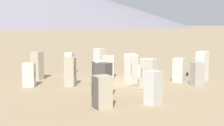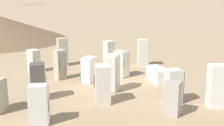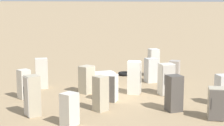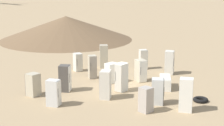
{
  "view_description": "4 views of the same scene",
  "coord_description": "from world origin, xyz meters",
  "px_view_note": "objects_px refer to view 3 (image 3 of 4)",
  "views": [
    {
      "loc": [
        -7.47,
        -17.79,
        3.68
      ],
      "look_at": [
        -0.11,
        0.53,
        1.19
      ],
      "focal_mm": 50.0,
      "sensor_mm": 36.0,
      "label": 1
    },
    {
      "loc": [
        6.22,
        -14.76,
        5.04
      ],
      "look_at": [
        0.37,
        -0.21,
        1.3
      ],
      "focal_mm": 50.0,
      "sensor_mm": 36.0,
      "label": 2
    },
    {
      "loc": [
        -19.47,
        -4.73,
        5.33
      ],
      "look_at": [
        0.08,
        0.36,
        1.79
      ],
      "focal_mm": 60.0,
      "sensor_mm": 36.0,
      "label": 3
    },
    {
      "loc": [
        15.71,
        -18.4,
        7.49
      ],
      "look_at": [
        0.35,
        -1.41,
        1.94
      ],
      "focal_mm": 60.0,
      "sensor_mm": 36.0,
      "label": 4
    }
  ],
  "objects_px": {
    "discarded_fridge_14": "(109,88)",
    "discarded_fridge_15": "(151,70)",
    "discarded_fridge_13": "(70,109)",
    "scrap_tire": "(125,74)",
    "discarded_fridge_12": "(216,104)",
    "discarded_fridge_5": "(101,78)",
    "discarded_fridge_8": "(134,78)",
    "discarded_fridge_3": "(32,96)",
    "discarded_fridge_11": "(174,93)",
    "discarded_fridge_2": "(222,90)",
    "discarded_fridge_0": "(166,79)",
    "discarded_fridge_6": "(87,79)",
    "discarded_fridge_4": "(101,94)",
    "discarded_fridge_9": "(174,72)",
    "discarded_fridge_1": "(42,73)",
    "discarded_fridge_7": "(154,63)",
    "discarded_fridge_10": "(24,84)"
  },
  "relations": [
    {
      "from": "discarded_fridge_13",
      "to": "discarded_fridge_6",
      "type": "bearing_deg",
      "value": 122.19
    },
    {
      "from": "discarded_fridge_0",
      "to": "discarded_fridge_10",
      "type": "height_order",
      "value": "discarded_fridge_0"
    },
    {
      "from": "discarded_fridge_11",
      "to": "discarded_fridge_0",
      "type": "bearing_deg",
      "value": 68.93
    },
    {
      "from": "discarded_fridge_7",
      "to": "discarded_fridge_14",
      "type": "height_order",
      "value": "discarded_fridge_7"
    },
    {
      "from": "discarded_fridge_5",
      "to": "discarded_fridge_9",
      "type": "xyz_separation_m",
      "value": [
        1.7,
        -4.37,
        0.31
      ]
    },
    {
      "from": "discarded_fridge_13",
      "to": "discarded_fridge_14",
      "type": "relative_size",
      "value": 1.0
    },
    {
      "from": "discarded_fridge_2",
      "to": "scrap_tire",
      "type": "height_order",
      "value": "discarded_fridge_2"
    },
    {
      "from": "discarded_fridge_3",
      "to": "discarded_fridge_11",
      "type": "xyz_separation_m",
      "value": [
        2.38,
        -6.17,
        -0.07
      ]
    },
    {
      "from": "discarded_fridge_3",
      "to": "discarded_fridge_5",
      "type": "distance_m",
      "value": 6.94
    },
    {
      "from": "discarded_fridge_11",
      "to": "discarded_fridge_4",
      "type": "bearing_deg",
      "value": 160.22
    },
    {
      "from": "discarded_fridge_14",
      "to": "discarded_fridge_15",
      "type": "height_order",
      "value": "discarded_fridge_15"
    },
    {
      "from": "discarded_fridge_3",
      "to": "discarded_fridge_5",
      "type": "relative_size",
      "value": 1.04
    },
    {
      "from": "discarded_fridge_3",
      "to": "discarded_fridge_9",
      "type": "bearing_deg",
      "value": -80.8
    },
    {
      "from": "discarded_fridge_11",
      "to": "discarded_fridge_5",
      "type": "bearing_deg",
      "value": 103.76
    },
    {
      "from": "discarded_fridge_6",
      "to": "discarded_fridge_7",
      "type": "xyz_separation_m",
      "value": [
        5.48,
        -2.99,
        0.17
      ]
    },
    {
      "from": "discarded_fridge_9",
      "to": "discarded_fridge_12",
      "type": "bearing_deg",
      "value": -154.71
    },
    {
      "from": "discarded_fridge_2",
      "to": "discarded_fridge_4",
      "type": "height_order",
      "value": "discarded_fridge_4"
    },
    {
      "from": "discarded_fridge_3",
      "to": "discarded_fridge_12",
      "type": "relative_size",
      "value": 1.31
    },
    {
      "from": "discarded_fridge_9",
      "to": "discarded_fridge_8",
      "type": "bearing_deg",
      "value": 156.57
    },
    {
      "from": "scrap_tire",
      "to": "discarded_fridge_15",
      "type": "bearing_deg",
      "value": -128.4
    },
    {
      "from": "discarded_fridge_6",
      "to": "discarded_fridge_14",
      "type": "height_order",
      "value": "discarded_fridge_6"
    },
    {
      "from": "discarded_fridge_5",
      "to": "discarded_fridge_6",
      "type": "relative_size",
      "value": 1.16
    },
    {
      "from": "discarded_fridge_2",
      "to": "discarded_fridge_1",
      "type": "bearing_deg",
      "value": 148.36
    },
    {
      "from": "discarded_fridge_1",
      "to": "discarded_fridge_9",
      "type": "height_order",
      "value": "discarded_fridge_1"
    },
    {
      "from": "discarded_fridge_1",
      "to": "discarded_fridge_7",
      "type": "xyz_separation_m",
      "value": [
        5.04,
        -5.96,
        0.05
      ]
    },
    {
      "from": "discarded_fridge_5",
      "to": "discarded_fridge_12",
      "type": "distance_m",
      "value": 8.6
    },
    {
      "from": "discarded_fridge_5",
      "to": "discarded_fridge_0",
      "type": "bearing_deg",
      "value": -145.61
    },
    {
      "from": "discarded_fridge_2",
      "to": "discarded_fridge_14",
      "type": "height_order",
      "value": "discarded_fridge_2"
    },
    {
      "from": "discarded_fridge_12",
      "to": "discarded_fridge_15",
      "type": "relative_size",
      "value": 0.93
    },
    {
      "from": "discarded_fridge_2",
      "to": "discarded_fridge_5",
      "type": "xyz_separation_m",
      "value": [
        2.83,
        7.16,
        -0.38
      ]
    },
    {
      "from": "discarded_fridge_7",
      "to": "discarded_fridge_1",
      "type": "bearing_deg",
      "value": 102.46
    },
    {
      "from": "discarded_fridge_11",
      "to": "scrap_tire",
      "type": "xyz_separation_m",
      "value": [
        7.53,
        4.09,
        -0.75
      ]
    },
    {
      "from": "discarded_fridge_12",
      "to": "discarded_fridge_14",
      "type": "bearing_deg",
      "value": -22.34
    },
    {
      "from": "discarded_fridge_9",
      "to": "discarded_fridge_14",
      "type": "relative_size",
      "value": 1.0
    },
    {
      "from": "discarded_fridge_0",
      "to": "discarded_fridge_5",
      "type": "bearing_deg",
      "value": -52.87
    },
    {
      "from": "discarded_fridge_11",
      "to": "discarded_fridge_13",
      "type": "distance_m",
      "value": 5.15
    },
    {
      "from": "discarded_fridge_5",
      "to": "scrap_tire",
      "type": "height_order",
      "value": "discarded_fridge_5"
    },
    {
      "from": "scrap_tire",
      "to": "discarded_fridge_3",
      "type": "bearing_deg",
      "value": 168.14
    },
    {
      "from": "discarded_fridge_6",
      "to": "discarded_fridge_9",
      "type": "height_order",
      "value": "discarded_fridge_6"
    },
    {
      "from": "discarded_fridge_13",
      "to": "scrap_tire",
      "type": "relative_size",
      "value": 1.55
    },
    {
      "from": "discarded_fridge_2",
      "to": "discarded_fridge_15",
      "type": "height_order",
      "value": "discarded_fridge_2"
    },
    {
      "from": "discarded_fridge_2",
      "to": "discarded_fridge_7",
      "type": "bearing_deg",
      "value": 99.68
    },
    {
      "from": "discarded_fridge_10",
      "to": "discarded_fridge_11",
      "type": "xyz_separation_m",
      "value": [
        -0.25,
        -7.96,
        0.08
      ]
    },
    {
      "from": "discarded_fridge_2",
      "to": "scrap_tire",
      "type": "bearing_deg",
      "value": 111.08
    },
    {
      "from": "discarded_fridge_14",
      "to": "discarded_fridge_12",
      "type": "bearing_deg",
      "value": 167.04
    },
    {
      "from": "discarded_fridge_3",
      "to": "discarded_fridge_6",
      "type": "height_order",
      "value": "discarded_fridge_3"
    },
    {
      "from": "discarded_fridge_0",
      "to": "discarded_fridge_14",
      "type": "xyz_separation_m",
      "value": [
        -2.02,
        2.72,
        -0.18
      ]
    },
    {
      "from": "discarded_fridge_1",
      "to": "discarded_fridge_3",
      "type": "bearing_deg",
      "value": -97.18
    },
    {
      "from": "discarded_fridge_11",
      "to": "discarded_fridge_14",
      "type": "relative_size",
      "value": 1.23
    },
    {
      "from": "discarded_fridge_5",
      "to": "discarded_fridge_8",
      "type": "distance_m",
      "value": 3.06
    }
  ]
}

